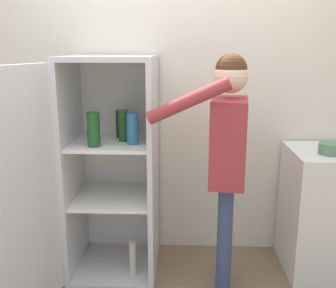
{
  "coord_description": "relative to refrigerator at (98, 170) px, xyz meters",
  "views": [
    {
      "loc": [
        0.12,
        -2.11,
        1.66
      ],
      "look_at": [
        0.01,
        0.61,
        0.98
      ],
      "focal_mm": 42.0,
      "sensor_mm": 36.0,
      "label": 1
    }
  ],
  "objects": [
    {
      "name": "wall_back",
      "position": [
        0.49,
        0.45,
        0.47
      ],
      "size": [
        7.0,
        0.06,
        2.55
      ],
      "color": "silver",
      "rests_on": "ground_plane"
    },
    {
      "name": "refrigerator",
      "position": [
        0.0,
        0.0,
        0.0
      ],
      "size": [
        0.88,
        1.23,
        1.6
      ],
      "color": "silver",
      "rests_on": "ground_plane"
    },
    {
      "name": "person",
      "position": [
        0.89,
        -0.16,
        0.23
      ],
      "size": [
        0.66,
        0.52,
        1.62
      ],
      "color": "#384770",
      "rests_on": "ground_plane"
    },
    {
      "name": "counter",
      "position": [
        1.68,
        0.11,
        -0.34
      ],
      "size": [
        0.6,
        0.59,
        0.94
      ],
      "color": "white",
      "rests_on": "ground_plane"
    },
    {
      "name": "bowl",
      "position": [
        1.61,
        0.01,
        0.17
      ],
      "size": [
        0.15,
        0.15,
        0.08
      ],
      "color": "#517F5B",
      "rests_on": "counter"
    }
  ]
}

